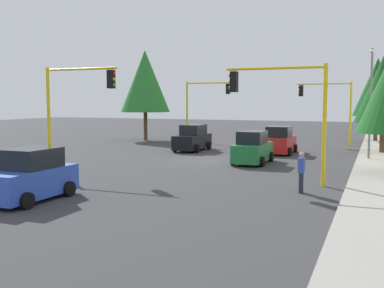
# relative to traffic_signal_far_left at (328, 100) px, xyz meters

# --- Properties ---
(ground_plane) EXTENTS (120.00, 120.00, 0.00)m
(ground_plane) POSITION_rel_traffic_signal_far_left_xyz_m (14.00, -5.65, -3.83)
(ground_plane) COLOR #353538
(lane_arrow_near) EXTENTS (2.40, 1.10, 1.10)m
(lane_arrow_near) POSITION_rel_traffic_signal_far_left_xyz_m (25.51, -8.65, -3.82)
(lane_arrow_near) COLOR silver
(lane_arrow_near) RESTS_ON ground
(traffic_signal_far_left) EXTENTS (0.36, 4.59, 5.39)m
(traffic_signal_far_left) POSITION_rel_traffic_signal_far_left_xyz_m (0.00, 0.00, 0.00)
(traffic_signal_far_left) COLOR yellow
(traffic_signal_far_left) RESTS_ON ground
(traffic_signal_near_left) EXTENTS (0.36, 4.59, 5.39)m
(traffic_signal_near_left) POSITION_rel_traffic_signal_far_left_xyz_m (20.00, 0.00, 0.00)
(traffic_signal_near_left) COLOR yellow
(traffic_signal_near_left) RESTS_ON ground
(traffic_signal_near_right) EXTENTS (0.36, 4.59, 5.63)m
(traffic_signal_near_right) POSITION_rel_traffic_signal_far_left_xyz_m (20.00, -11.34, 0.16)
(traffic_signal_near_right) COLOR yellow
(traffic_signal_near_right) RESTS_ON ground
(traffic_signal_far_right) EXTENTS (0.36, 4.59, 5.62)m
(traffic_signal_far_right) POSITION_rel_traffic_signal_far_left_xyz_m (0.00, -11.34, 0.15)
(traffic_signal_far_right) COLOR yellow
(traffic_signal_far_right) RESTS_ON ground
(street_lamp_curbside) EXTENTS (2.15, 0.28, 7.00)m
(street_lamp_curbside) POSITION_rel_traffic_signal_far_left_xyz_m (10.39, 3.55, 0.52)
(street_lamp_curbside) COLOR slate
(street_lamp_curbside) RESTS_ON ground
(tree_roadside_mid) EXTENTS (3.96, 3.96, 7.22)m
(tree_roadside_mid) POSITION_rel_traffic_signal_far_left_xyz_m (6.00, 4.35, 0.90)
(tree_roadside_mid) COLOR brown
(tree_roadside_mid) RESTS_ON ground
(tree_roadside_far) EXTENTS (4.19, 4.19, 7.65)m
(tree_roadside_far) POSITION_rel_traffic_signal_far_left_xyz_m (-4.00, 3.85, 1.20)
(tree_roadside_far) COLOR brown
(tree_roadside_far) RESTS_ON ground
(tree_opposite_side) EXTENTS (4.68, 4.68, 8.58)m
(tree_opposite_side) POSITION_rel_traffic_signal_far_left_xyz_m (2.00, -16.65, 1.81)
(tree_opposite_side) COLOR brown
(tree_opposite_side) RESTS_ON ground
(car_blue) EXTENTS (3.78, 2.09, 1.98)m
(car_blue) POSITION_rel_traffic_signal_far_left_xyz_m (27.14, -8.15, -2.93)
(car_blue) COLOR blue
(car_blue) RESTS_ON ground
(car_green) EXTENTS (3.90, 1.95, 1.98)m
(car_green) POSITION_rel_traffic_signal_far_left_xyz_m (14.01, -2.92, -2.93)
(car_green) COLOR #1E7238
(car_green) RESTS_ON ground
(car_red) EXTENTS (3.81, 2.10, 1.98)m
(car_red) POSITION_rel_traffic_signal_far_left_xyz_m (8.30, -2.46, -2.93)
(car_red) COLOR red
(car_red) RESTS_ON ground
(car_black) EXTENTS (4.08, 1.98, 1.98)m
(car_black) POSITION_rel_traffic_signal_far_left_xyz_m (8.70, -9.01, -2.93)
(car_black) COLOR black
(car_black) RESTS_ON ground
(pedestrian_crossing) EXTENTS (0.40, 0.24, 1.70)m
(pedestrian_crossing) POSITION_rel_traffic_signal_far_left_xyz_m (21.85, 1.18, -2.92)
(pedestrian_crossing) COLOR #262638
(pedestrian_crossing) RESTS_ON ground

